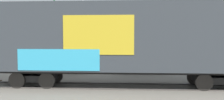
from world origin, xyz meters
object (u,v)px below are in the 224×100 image
(flagpole, at_px, (81,18))
(parked_car_tan, at_px, (61,61))
(parked_car_blue, at_px, (207,63))
(parked_car_black, at_px, (140,62))
(freight_car, at_px, (124,38))

(flagpole, xyz_separation_m, parked_car_tan, (-0.53, -5.90, -4.25))
(parked_car_blue, bearing_deg, parked_car_black, -179.24)
(freight_car, height_order, flagpole, flagpole)
(parked_car_blue, bearing_deg, freight_car, -141.55)
(parked_car_tan, height_order, parked_car_black, parked_car_tan)
(parked_car_black, xyz_separation_m, parked_car_blue, (5.53, 0.07, -0.04))
(parked_car_tan, xyz_separation_m, parked_car_black, (6.58, 0.21, -0.04))
(freight_car, bearing_deg, parked_car_black, 75.92)
(flagpole, distance_m, parked_car_black, 9.35)
(freight_car, distance_m, parked_car_blue, 9.01)
(freight_car, height_order, parked_car_tan, freight_car)
(parked_car_blue, bearing_deg, flagpole, 154.11)
(parked_car_tan, bearing_deg, parked_car_blue, 1.32)
(flagpole, relative_size, parked_car_tan, 1.80)
(parked_car_tan, xyz_separation_m, parked_car_blue, (12.12, 0.28, -0.07))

